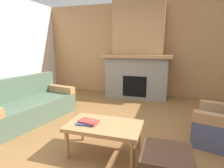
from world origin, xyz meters
The scene contains 6 objects.
ground centered at (0.00, 0.00, 0.00)m, with size 9.00×9.00×0.00m, color brown.
wall_back_wood_panel centered at (0.00, 3.00, 1.35)m, with size 6.00×0.12×2.70m, color #A87A4C.
fireplace centered at (0.00, 2.62, 1.16)m, with size 1.90×0.82×2.70m.
couch centered at (-1.81, 0.26, 0.29)m, with size 1.18×1.93×0.85m.
coffee_table centered at (0.05, -0.41, 0.38)m, with size 1.00×0.60×0.43m.
book_stack_near_edge centered at (-0.16, -0.47, 0.46)m, with size 0.29×0.21×0.05m.
Camera 1 is at (0.83, -2.59, 1.47)m, focal length 29.33 mm.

